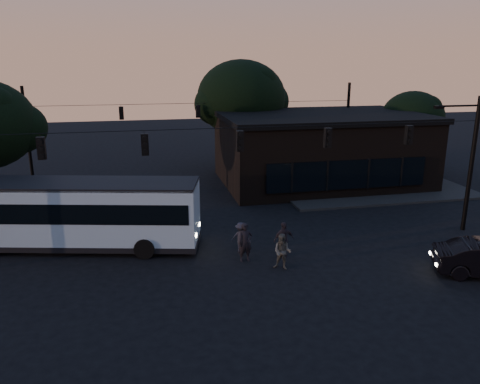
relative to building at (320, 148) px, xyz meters
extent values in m
plane|color=black|center=(-9.00, -15.97, -2.71)|extent=(120.00, 120.00, 0.00)
cube|color=black|center=(3.00, -1.97, -2.63)|extent=(14.00, 10.00, 0.15)
cube|color=black|center=(0.00, 0.03, -0.21)|extent=(15.00, 10.00, 5.00)
cube|color=black|center=(0.00, 0.03, 2.49)|extent=(15.40, 10.40, 0.40)
cube|color=black|center=(0.00, -5.09, -0.91)|extent=(11.50, 0.18, 2.00)
cylinder|color=black|center=(-5.00, 6.03, -0.71)|extent=(0.44, 0.44, 4.00)
ellipsoid|color=black|center=(-5.00, 6.03, 3.49)|extent=(7.60, 7.60, 6.46)
cylinder|color=black|center=(9.00, 2.03, -1.21)|extent=(0.44, 0.44, 3.00)
ellipsoid|color=black|center=(9.00, 2.03, 1.94)|extent=(5.20, 5.20, 4.42)
cylinder|color=black|center=(4.00, -11.97, 1.04)|extent=(0.24, 0.24, 7.50)
cylinder|color=black|center=(-9.00, -11.97, 3.49)|extent=(26.00, 0.03, 0.03)
cube|color=black|center=(-18.00, -11.97, 2.84)|extent=(0.34, 0.30, 1.00)
cube|color=black|center=(-13.50, -11.97, 2.84)|extent=(0.34, 0.30, 1.00)
cube|color=black|center=(-9.00, -11.97, 2.84)|extent=(0.34, 0.30, 1.00)
cube|color=black|center=(-4.50, -11.97, 2.84)|extent=(0.34, 0.30, 1.00)
cube|color=black|center=(0.00, -11.97, 2.84)|extent=(0.34, 0.30, 1.00)
cylinder|color=black|center=(-22.00, 4.03, 1.04)|extent=(0.24, 0.24, 7.50)
cylinder|color=black|center=(4.00, 4.03, 1.04)|extent=(0.24, 0.24, 7.50)
cylinder|color=black|center=(-9.00, 4.03, 3.29)|extent=(26.00, 0.03, 0.03)
cube|color=black|center=(-15.00, 4.03, 2.64)|extent=(0.34, 0.30, 1.00)
cube|color=black|center=(-9.00, 4.03, 2.64)|extent=(0.34, 0.30, 1.00)
cube|color=black|center=(-3.00, 4.03, 2.64)|extent=(0.34, 0.30, 1.00)
cube|color=#A2BDCE|center=(-17.05, -10.07, -0.76)|extent=(12.54, 5.51, 2.89)
cube|color=black|center=(-17.05, -10.07, -0.48)|extent=(12.07, 5.44, 1.00)
cube|color=black|center=(-17.05, -10.07, 0.68)|extent=(12.54, 5.51, 0.17)
cube|color=black|center=(-17.05, -10.07, -2.32)|extent=(12.65, 5.59, 0.28)
cylinder|color=black|center=(-20.90, -7.74, -2.21)|extent=(1.04, 0.50, 1.00)
cylinder|color=black|center=(-13.80, -12.27, -2.21)|extent=(1.04, 0.50, 1.00)
cylinder|color=black|center=(-13.17, -9.56, -2.21)|extent=(1.04, 0.50, 1.00)
imported|color=black|center=(-9.08, -13.55, -1.76)|extent=(0.73, 0.51, 1.90)
imported|color=#42423C|center=(-7.62, -14.80, -1.86)|extent=(1.04, 0.98, 1.70)
imported|color=black|center=(-7.14, -13.46, -1.82)|extent=(1.09, 0.55, 1.78)
imported|color=#23222B|center=(-9.06, -12.47, -1.92)|extent=(1.16, 0.94, 1.57)
camera|label=1|loc=(-13.72, -33.79, 6.57)|focal=35.00mm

